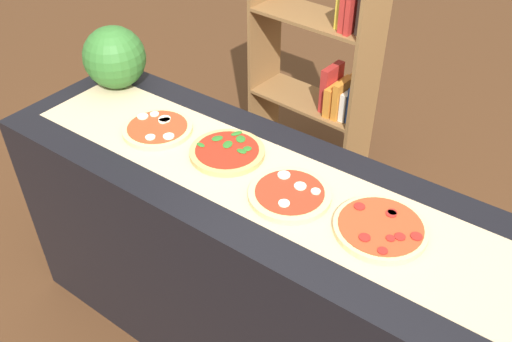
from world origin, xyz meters
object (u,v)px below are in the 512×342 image
(watermelon, at_px, (114,57))
(pizza_pepperoni_3, at_px, (381,227))
(bookshelf, at_px, (325,72))
(pizza_spinach_1, at_px, (227,152))
(pizza_mozzarella_2, at_px, (290,194))
(pizza_mozzarella_0, at_px, (157,129))

(watermelon, bearing_deg, pizza_pepperoni_3, -6.99)
(pizza_pepperoni_3, bearing_deg, bookshelf, 125.93)
(pizza_spinach_1, bearing_deg, pizza_mozzarella_2, -11.82)
(pizza_mozzarella_0, xyz_separation_m, pizza_spinach_1, (0.31, 0.04, 0.00))
(watermelon, xyz_separation_m, bookshelf, (0.47, 1.03, -0.37))
(pizza_spinach_1, height_order, pizza_pepperoni_3, same)
(pizza_pepperoni_3, distance_m, watermelon, 1.35)
(pizza_spinach_1, relative_size, watermelon, 1.03)
(pizza_mozzarella_0, bearing_deg, pizza_mozzarella_2, -2.15)
(pizza_mozzarella_2, relative_size, bookshelf, 0.18)
(pizza_mozzarella_0, relative_size, bookshelf, 0.18)
(pizza_mozzarella_2, distance_m, bookshelf, 1.37)
(pizza_mozzarella_0, distance_m, watermelon, 0.45)
(pizza_mozzarella_2, height_order, watermelon, watermelon)
(pizza_spinach_1, height_order, watermelon, watermelon)
(pizza_spinach_1, height_order, pizza_mozzarella_2, same)
(pizza_pepperoni_3, xyz_separation_m, watermelon, (-1.33, 0.16, 0.12))
(pizza_spinach_1, bearing_deg, pizza_mozzarella_0, -172.35)
(pizza_spinach_1, xyz_separation_m, pizza_mozzarella_2, (0.31, -0.07, -0.00))
(pizza_pepperoni_3, bearing_deg, watermelon, 173.01)
(pizza_pepperoni_3, bearing_deg, pizza_spinach_1, 176.82)
(pizza_mozzarella_2, xyz_separation_m, bookshelf, (-0.55, 1.23, -0.25))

